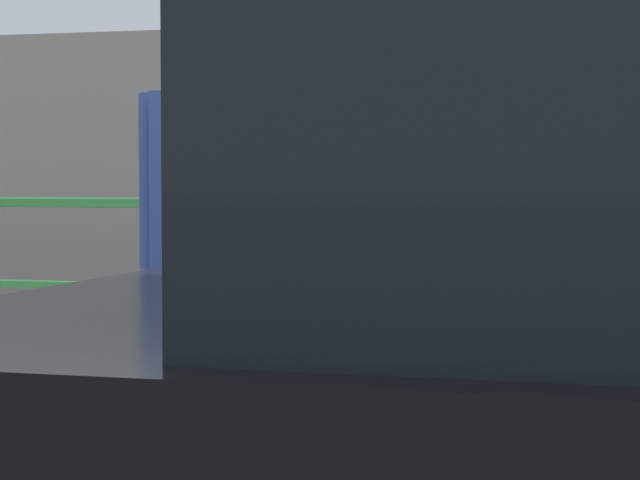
# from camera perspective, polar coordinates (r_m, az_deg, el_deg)

# --- Properties ---
(parking_meter) EXTENTS (0.17, 0.18, 1.42)m
(parking_meter) POSITION_cam_1_polar(r_m,az_deg,el_deg) (4.18, 2.70, 0.16)
(parking_meter) COLOR slate
(parking_meter) RESTS_ON sidewalk_curb
(pedestrian_at_meter) EXTENTS (0.67, 0.56, 1.77)m
(pedestrian_at_meter) POSITION_cam_1_polar(r_m,az_deg,el_deg) (4.30, -4.44, 0.04)
(pedestrian_at_meter) COLOR slate
(pedestrian_at_meter) RESTS_ON sidewalk_curb
(background_railing) EXTENTS (24.06, 0.06, 1.13)m
(background_railing) POSITION_cam_1_polar(r_m,az_deg,el_deg) (6.80, 8.48, -0.81)
(background_railing) COLOR #2D7A38
(background_railing) RESTS_ON sidewalk_curb
(backdrop_wall) EXTENTS (32.00, 0.50, 2.61)m
(backdrop_wall) POSITION_cam_1_polar(r_m,az_deg,el_deg) (9.99, 10.38, 2.43)
(backdrop_wall) COLOR gray
(backdrop_wall) RESTS_ON ground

